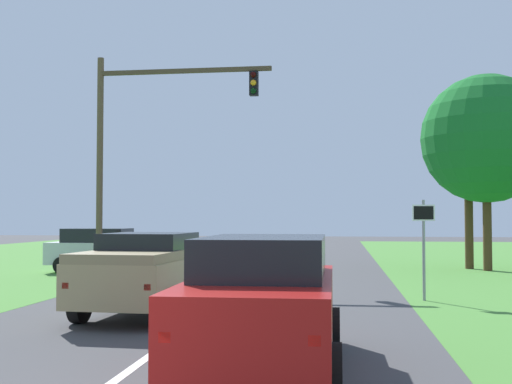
# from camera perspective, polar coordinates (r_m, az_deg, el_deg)

# --- Properties ---
(ground_plane) EXTENTS (120.00, 120.00, 0.00)m
(ground_plane) POSITION_cam_1_polar(r_m,az_deg,el_deg) (15.79, -3.78, -10.44)
(ground_plane) COLOR #424244
(red_suv_near) EXTENTS (2.31, 4.91, 1.95)m
(red_suv_near) POSITION_cam_1_polar(r_m,az_deg,el_deg) (9.56, 0.67, -9.58)
(red_suv_near) COLOR #9E1411
(red_suv_near) RESTS_ON ground_plane
(pickup_truck_lead) EXTENTS (2.50, 5.51, 1.88)m
(pickup_truck_lead) POSITION_cam_1_polar(r_m,az_deg,el_deg) (15.14, -9.39, -7.03)
(pickup_truck_lead) COLOR tan
(pickup_truck_lead) RESTS_ON ground_plane
(traffic_light) EXTENTS (6.68, 0.40, 8.33)m
(traffic_light) POSITION_cam_1_polar(r_m,az_deg,el_deg) (24.42, -10.30, 5.17)
(traffic_light) COLOR brown
(traffic_light) RESTS_ON ground_plane
(keep_moving_sign) EXTENTS (0.60, 0.09, 2.72)m
(keep_moving_sign) POSITION_cam_1_polar(r_m,az_deg,el_deg) (17.79, 14.80, -3.86)
(keep_moving_sign) COLOR gray
(keep_moving_sign) RESTS_ON ground_plane
(oak_tree_right) EXTENTS (5.44, 5.44, 8.29)m
(oak_tree_right) POSITION_cam_1_polar(r_m,az_deg,el_deg) (28.67, 19.92, 4.49)
(oak_tree_right) COLOR #4C351E
(oak_tree_right) RESTS_ON ground_plane
(crossing_suv_far) EXTENTS (4.25, 2.15, 1.79)m
(crossing_suv_far) POSITION_cam_1_polar(r_m,az_deg,el_deg) (26.84, -13.70, -5.01)
(crossing_suv_far) COLOR silver
(crossing_suv_far) RESTS_ON ground_plane
(extra_tree_1) EXTENTS (3.68, 3.68, 7.23)m
(extra_tree_1) POSITION_cam_1_polar(r_m,az_deg,el_deg) (29.48, 18.46, 3.89)
(extra_tree_1) COLOR #4C351E
(extra_tree_1) RESTS_ON ground_plane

